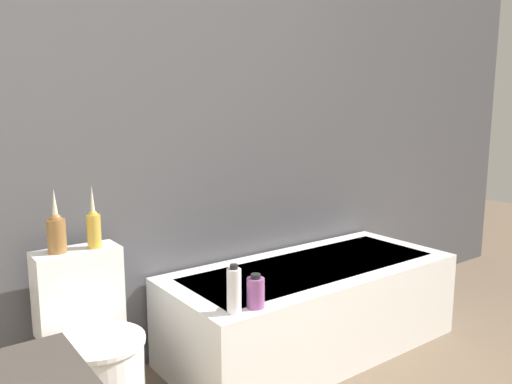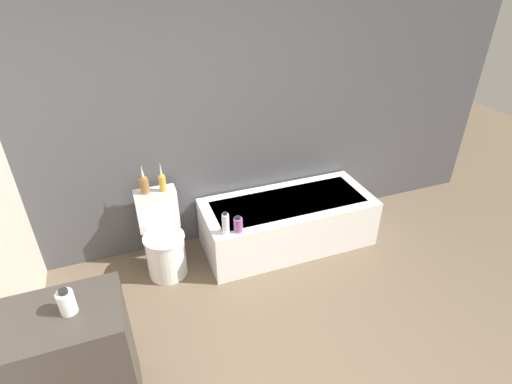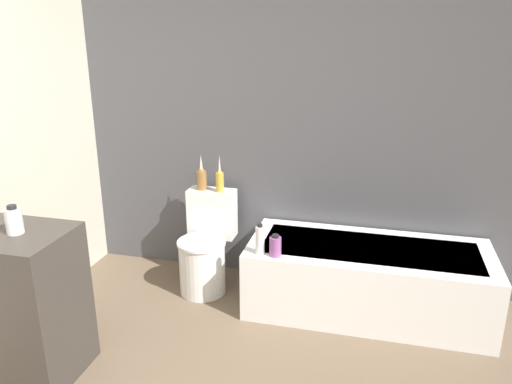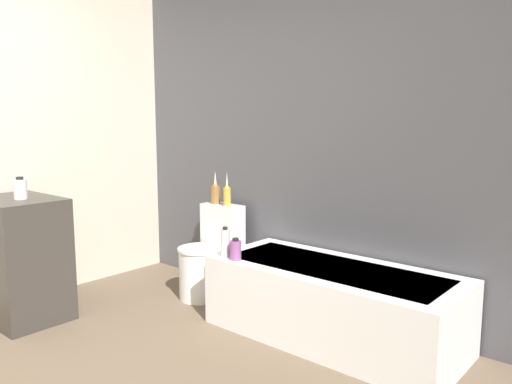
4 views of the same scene
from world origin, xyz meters
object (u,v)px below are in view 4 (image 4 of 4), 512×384
at_px(toilet, 208,258).
at_px(shampoo_bottle_short, 236,250).
at_px(soap_bottle_glass, 20,189).
at_px(bathtub, 332,302).
at_px(vase_silver, 227,195).
at_px(vase_gold, 215,193).
at_px(shampoo_bottle_tall, 225,243).

bearing_deg(toilet, shampoo_bottle_short, -27.69).
bearing_deg(shampoo_bottle_short, soap_bottle_glass, -144.73).
relative_size(bathtub, vase_silver, 5.87).
height_order(toilet, vase_silver, vase_silver).
relative_size(toilet, vase_gold, 2.67).
relative_size(bathtub, shampoo_bottle_short, 10.93).
xyz_separation_m(bathtub, vase_gold, (-1.29, 0.21, 0.58)).
height_order(soap_bottle_glass, shampoo_bottle_short, soap_bottle_glass).
bearing_deg(shampoo_bottle_tall, toilet, 148.29).
height_order(vase_gold, shampoo_bottle_short, vase_gold).
height_order(bathtub, soap_bottle_glass, soap_bottle_glass).
height_order(toilet, shampoo_bottle_short, toilet).
distance_m(toilet, vase_silver, 0.54).
bearing_deg(toilet, bathtub, -1.76).
height_order(soap_bottle_glass, shampoo_bottle_tall, soap_bottle_glass).
height_order(soap_bottle_glass, vase_gold, soap_bottle_glass).
height_order(bathtub, shampoo_bottle_tall, shampoo_bottle_tall).
relative_size(bathtub, soap_bottle_glass, 10.52).
bearing_deg(shampoo_bottle_short, vase_silver, 138.36).
xyz_separation_m(toilet, shampoo_bottle_short, (0.61, -0.32, 0.24)).
relative_size(soap_bottle_glass, vase_silver, 0.56).
bearing_deg(vase_gold, toilet, -66.09).
bearing_deg(shampoo_bottle_short, toilet, 152.31).
xyz_separation_m(soap_bottle_glass, vase_silver, (0.70, 1.35, -0.12)).
xyz_separation_m(soap_bottle_glass, vase_gold, (0.55, 1.36, -0.13)).
xyz_separation_m(soap_bottle_glass, shampoo_bottle_tall, (1.13, 0.88, -0.37)).
height_order(bathtub, toilet, toilet).
xyz_separation_m(bathtub, toilet, (-1.21, 0.04, 0.07)).
xyz_separation_m(vase_gold, vase_silver, (0.15, -0.02, 0.00)).
height_order(vase_gold, shampoo_bottle_tall, vase_gold).
xyz_separation_m(toilet, shampoo_bottle_tall, (0.50, -0.31, 0.27)).
bearing_deg(vase_gold, vase_silver, -6.88).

